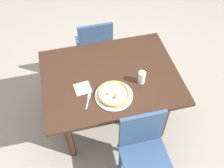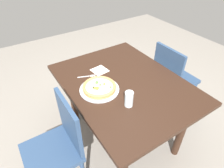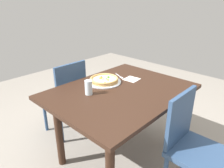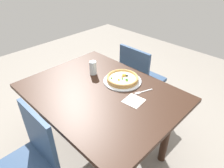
{
  "view_description": "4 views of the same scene",
  "coord_description": "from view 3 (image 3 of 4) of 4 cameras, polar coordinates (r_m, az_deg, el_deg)",
  "views": [
    {
      "loc": [
        -0.36,
        -1.55,
        2.55
      ],
      "look_at": [
        -0.01,
        -0.12,
        0.76
      ],
      "focal_mm": 41.26,
      "sensor_mm": 36.0,
      "label": 1
    },
    {
      "loc": [
        1.08,
        -0.83,
        1.78
      ],
      "look_at": [
        -0.01,
        -0.12,
        0.76
      ],
      "focal_mm": 30.72,
      "sensor_mm": 36.0,
      "label": 2
    },
    {
      "loc": [
        1.31,
        1.14,
        1.53
      ],
      "look_at": [
        -0.01,
        -0.12,
        0.76
      ],
      "focal_mm": 33.49,
      "sensor_mm": 36.0,
      "label": 3
    },
    {
      "loc": [
        -1.03,
        0.91,
        1.72
      ],
      "look_at": [
        -0.01,
        -0.12,
        0.76
      ],
      "focal_mm": 32.56,
      "sensor_mm": 36.0,
      "label": 4
    }
  ],
  "objects": [
    {
      "name": "ground_plane",
      "position": [
        2.32,
        2.02,
        -18.54
      ],
      "size": [
        6.0,
        6.0,
        0.0
      ],
      "primitive_type": "plane",
      "color": "gray"
    },
    {
      "name": "napkin",
      "position": [
        2.16,
        5.4,
        1.33
      ],
      "size": [
        0.15,
        0.15,
        0.0
      ],
      "primitive_type": "cube",
      "rotation": [
        0.0,
        0.0,
        0.11
      ],
      "color": "white",
      "rests_on": "dining_table"
    },
    {
      "name": "chair_near",
      "position": [
        2.43,
        -12.36,
        -3.02
      ],
      "size": [
        0.4,
        0.4,
        0.89
      ],
      "rotation": [
        0.0,
        0.0,
        3.14
      ],
      "color": "navy",
      "rests_on": "ground"
    },
    {
      "name": "chair_far",
      "position": [
        1.75,
        20.96,
        -15.3
      ],
      "size": [
        0.4,
        0.4,
        0.89
      ],
      "rotation": [
        0.0,
        0.0,
        0.0
      ],
      "color": "navy",
      "rests_on": "ground"
    },
    {
      "name": "dining_table",
      "position": [
        1.96,
        2.28,
        -4.48
      ],
      "size": [
        1.28,
        0.98,
        0.74
      ],
      "color": "#331E14",
      "rests_on": "ground"
    },
    {
      "name": "plate",
      "position": [
        2.08,
        -2.15,
        0.59
      ],
      "size": [
        0.34,
        0.34,
        0.01
      ],
      "primitive_type": "cylinder",
      "color": "silver",
      "rests_on": "dining_table"
    },
    {
      "name": "fork",
      "position": [
        2.23,
        2.18,
        2.08
      ],
      "size": [
        0.07,
        0.16,
        0.0
      ],
      "rotation": [
        0.0,
        0.0,
        1.2
      ],
      "color": "silver",
      "rests_on": "dining_table"
    },
    {
      "name": "pizza",
      "position": [
        2.07,
        -2.16,
        1.25
      ],
      "size": [
        0.28,
        0.28,
        0.05
      ],
      "color": "tan",
      "rests_on": "plate"
    },
    {
      "name": "drinking_glass",
      "position": [
        1.81,
        -6.41,
        -0.94
      ],
      "size": [
        0.07,
        0.07,
        0.13
      ],
      "primitive_type": "cylinder",
      "color": "silver",
      "rests_on": "dining_table"
    }
  ]
}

